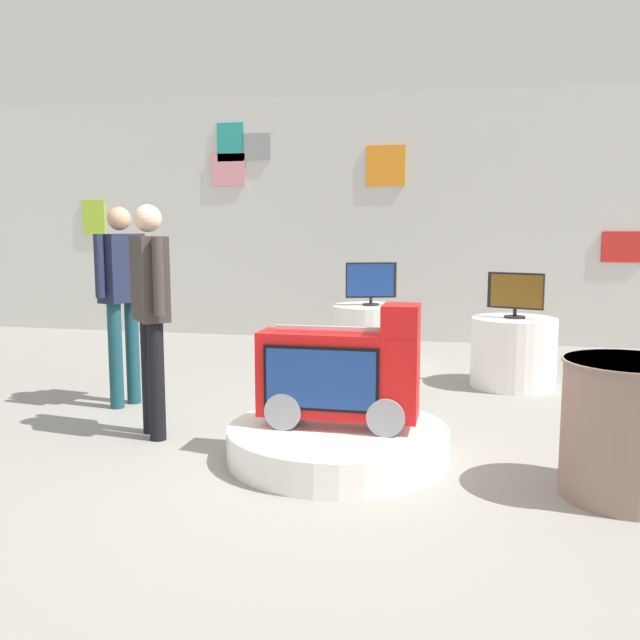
# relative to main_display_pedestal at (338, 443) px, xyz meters

# --- Properties ---
(ground_plane) EXTENTS (30.00, 30.00, 0.00)m
(ground_plane) POSITION_rel_main_display_pedestal_xyz_m (-0.15, -0.12, -0.11)
(ground_plane) COLOR gray
(back_wall_display) EXTENTS (12.66, 0.13, 3.36)m
(back_wall_display) POSITION_rel_main_display_pedestal_xyz_m (-0.16, 5.12, 1.57)
(back_wall_display) COLOR silver
(back_wall_display) RESTS_ON ground
(main_display_pedestal) EXTENTS (1.51, 1.51, 0.22)m
(main_display_pedestal) POSITION_rel_main_display_pedestal_xyz_m (0.00, 0.00, 0.00)
(main_display_pedestal) COLOR white
(main_display_pedestal) RESTS_ON ground
(novelty_firetruck_tv) EXTENTS (1.08, 0.35, 0.85)m
(novelty_firetruck_tv) POSITION_rel_main_display_pedestal_xyz_m (0.02, -0.01, 0.46)
(novelty_firetruck_tv) COLOR gray
(novelty_firetruck_tv) RESTS_ON main_display_pedestal
(display_pedestal_left_rear) EXTENTS (0.83, 0.83, 0.69)m
(display_pedestal_left_rear) POSITION_rel_main_display_pedestal_xyz_m (1.29, 2.51, 0.23)
(display_pedestal_left_rear) COLOR white
(display_pedestal_left_rear) RESTS_ON ground
(tv_on_left_rear) EXTENTS (0.53, 0.21, 0.45)m
(tv_on_left_rear) POSITION_rel_main_display_pedestal_xyz_m (1.30, 2.50, 0.82)
(tv_on_left_rear) COLOR black
(tv_on_left_rear) RESTS_ON display_pedestal_left_rear
(display_pedestal_right_rear) EXTENTS (0.87, 0.87, 0.69)m
(display_pedestal_right_rear) POSITION_rel_main_display_pedestal_xyz_m (-0.25, 3.30, 0.23)
(display_pedestal_right_rear) COLOR white
(display_pedestal_right_rear) RESTS_ON ground
(tv_on_right_rear) EXTENTS (0.56, 0.22, 0.49)m
(tv_on_right_rear) POSITION_rel_main_display_pedestal_xyz_m (-0.25, 3.30, 0.84)
(tv_on_right_rear) COLOR black
(tv_on_right_rear) RESTS_ON display_pedestal_right_rear
(side_table_round) EXTENTS (0.77, 0.77, 0.82)m
(side_table_round) POSITION_rel_main_display_pedestal_xyz_m (1.77, -0.31, 0.30)
(side_table_round) COLOR gray
(side_table_round) RESTS_ON ground
(shopper_browsing_near_truck) EXTENTS (0.31, 0.54, 1.75)m
(shopper_browsing_near_truck) POSITION_rel_main_display_pedestal_xyz_m (-2.11, 1.00, 0.92)
(shopper_browsing_near_truck) COLOR #194751
(shopper_browsing_near_truck) RESTS_ON ground
(shopper_browsing_rear) EXTENTS (0.40, 0.45, 1.74)m
(shopper_browsing_rear) POSITION_rel_main_display_pedestal_xyz_m (-1.45, 0.21, 0.91)
(shopper_browsing_rear) COLOR black
(shopper_browsing_rear) RESTS_ON ground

